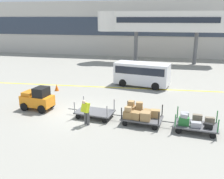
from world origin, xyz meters
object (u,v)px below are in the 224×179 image
baggage_handler (86,111)px  safety_cone_near (57,88)px  baggage_cart_middle (140,114)px  baggage_cart_lead (95,112)px  baggage_cart_tail (195,123)px  baggage_tug (38,99)px  shuttle_van (142,73)px

baggage_handler → safety_cone_near: bearing=126.7°
baggage_cart_middle → baggage_handler: bearing=-163.8°
baggage_cart_lead → baggage_cart_tail: same height
baggage_tug → shuttle_van: 9.80m
baggage_cart_tail → baggage_cart_middle: bearing=172.2°
baggage_tug → baggage_cart_lead: baggage_tug is taller
baggage_tug → baggage_cart_lead: size_ratio=0.72×
baggage_cart_lead → safety_cone_near: bearing=133.8°
baggage_cart_tail → baggage_handler: size_ratio=1.96×
baggage_tug → baggage_handler: baggage_tug is taller
baggage_cart_lead → baggage_handler: baggage_handler is taller
shuttle_van → baggage_cart_lead: bearing=-104.9°
baggage_cart_middle → baggage_cart_tail: baggage_cart_middle is taller
baggage_tug → shuttle_van: bearing=50.2°
baggage_tug → safety_cone_near: bearing=98.3°
baggage_cart_lead → baggage_cart_middle: size_ratio=1.00×
baggage_tug → safety_cone_near: size_ratio=4.04×
baggage_cart_lead → shuttle_van: (2.14, 8.06, 0.89)m
baggage_tug → safety_cone_near: 4.52m
shuttle_van → safety_cone_near: 7.63m
baggage_cart_tail → baggage_handler: (-6.05, -0.46, 0.37)m
baggage_cart_tail → safety_cone_near: baggage_cart_tail is taller
baggage_cart_tail → baggage_handler: 6.08m
baggage_cart_middle → baggage_handler: 3.15m
shuttle_van → safety_cone_near: size_ratio=9.22×
baggage_cart_tail → safety_cone_near: size_ratio=5.58×
baggage_cart_middle → baggage_cart_tail: 3.07m
baggage_cart_tail → baggage_handler: baggage_handler is taller
baggage_tug → baggage_handler: 4.32m
baggage_cart_lead → baggage_cart_middle: bearing=-6.7°
baggage_cart_lead → baggage_cart_middle: baggage_cart_middle is taller
baggage_cart_middle → baggage_cart_tail: size_ratio=1.00×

